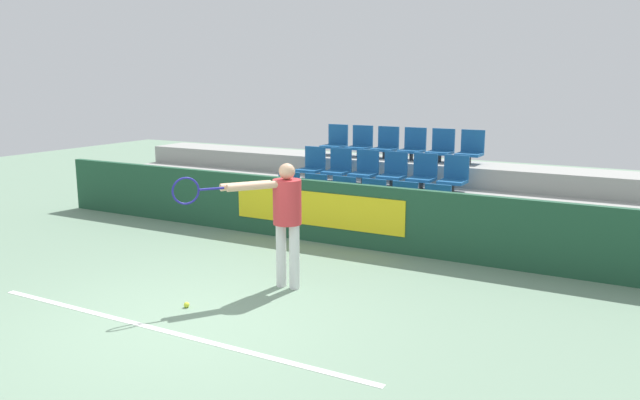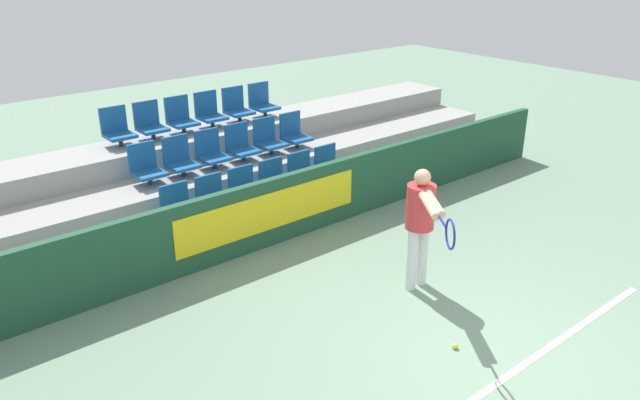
{
  "view_description": "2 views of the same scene",
  "coord_description": "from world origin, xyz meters",
  "px_view_note": "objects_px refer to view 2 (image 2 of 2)",
  "views": [
    {
      "loc": [
        4.41,
        -4.89,
        2.61
      ],
      "look_at": [
        0.45,
        2.29,
        0.99
      ],
      "focal_mm": 35.0,
      "sensor_mm": 36.0,
      "label": 1
    },
    {
      "loc": [
        -4.92,
        -3.05,
        4.1
      ],
      "look_at": [
        -0.26,
        2.6,
        1.02
      ],
      "focal_mm": 35.0,
      "sensor_mm": 36.0,
      "label": 2
    }
  ],
  "objects_px": {
    "stadium_chair_17": "(262,102)",
    "stadium_chair_11": "(294,133)",
    "stadium_chair_10": "(268,139)",
    "stadium_chair_6": "(146,167)",
    "stadium_chair_15": "(209,112)",
    "stadium_chair_4": "(303,174)",
    "stadium_chair_5": "(329,166)",
    "stadium_chair_16": "(237,107)",
    "stadium_chair_13": "(150,123)",
    "stadium_chair_14": "(181,117)",
    "tennis_ball": "(455,346)",
    "stadium_chair_8": "(211,152)",
    "stadium_chair_9": "(241,145)",
    "tennis_player": "(421,217)",
    "stadium_chair_2": "(245,190)",
    "stadium_chair_3": "(275,182)",
    "stadium_chair_7": "(180,159)",
    "stadium_chair_0": "(179,209)",
    "stadium_chair_1": "(213,199)",
    "stadium_chair_12": "(117,129)"
  },
  "relations": [
    {
      "from": "stadium_chair_16",
      "to": "tennis_player",
      "type": "bearing_deg",
      "value": -95.37
    },
    {
      "from": "stadium_chair_10",
      "to": "stadium_chair_13",
      "type": "distance_m",
      "value": 1.94
    },
    {
      "from": "stadium_chair_6",
      "to": "stadium_chair_15",
      "type": "relative_size",
      "value": 1.0
    },
    {
      "from": "stadium_chair_17",
      "to": "stadium_chair_11",
      "type": "bearing_deg",
      "value": -90.0
    },
    {
      "from": "stadium_chair_10",
      "to": "stadium_chair_13",
      "type": "height_order",
      "value": "stadium_chair_13"
    },
    {
      "from": "stadium_chair_12",
      "to": "stadium_chair_14",
      "type": "xyz_separation_m",
      "value": [
        1.1,
        0.0,
        0.0
      ]
    },
    {
      "from": "stadium_chair_9",
      "to": "stadium_chair_15",
      "type": "distance_m",
      "value": 1.02
    },
    {
      "from": "tennis_ball",
      "to": "stadium_chair_14",
      "type": "bearing_deg",
      "value": 90.39
    },
    {
      "from": "tennis_player",
      "to": "stadium_chair_14",
      "type": "bearing_deg",
      "value": 132.69
    },
    {
      "from": "stadium_chair_13",
      "to": "stadium_chair_15",
      "type": "height_order",
      "value": "same"
    },
    {
      "from": "stadium_chair_12",
      "to": "stadium_chair_16",
      "type": "distance_m",
      "value": 2.2
    },
    {
      "from": "stadium_chair_3",
      "to": "stadium_chair_13",
      "type": "xyz_separation_m",
      "value": [
        -1.1,
        1.91,
        0.72
      ]
    },
    {
      "from": "stadium_chair_14",
      "to": "stadium_chair_16",
      "type": "distance_m",
      "value": 1.1
    },
    {
      "from": "stadium_chair_10",
      "to": "tennis_ball",
      "type": "relative_size",
      "value": 9.11
    },
    {
      "from": "stadium_chair_0",
      "to": "stadium_chair_11",
      "type": "relative_size",
      "value": 1.0
    },
    {
      "from": "stadium_chair_5",
      "to": "tennis_ball",
      "type": "distance_m",
      "value": 4.36
    },
    {
      "from": "stadium_chair_10",
      "to": "stadium_chair_14",
      "type": "bearing_deg",
      "value": 139.14
    },
    {
      "from": "stadium_chair_5",
      "to": "stadium_chair_15",
      "type": "distance_m",
      "value": 2.32
    },
    {
      "from": "stadium_chair_9",
      "to": "stadium_chair_17",
      "type": "height_order",
      "value": "stadium_chair_17"
    },
    {
      "from": "stadium_chair_8",
      "to": "stadium_chair_10",
      "type": "relative_size",
      "value": 1.0
    },
    {
      "from": "stadium_chair_0",
      "to": "stadium_chair_10",
      "type": "bearing_deg",
      "value": 23.39
    },
    {
      "from": "stadium_chair_5",
      "to": "stadium_chair_16",
      "type": "distance_m",
      "value": 2.11
    },
    {
      "from": "stadium_chair_7",
      "to": "stadium_chair_9",
      "type": "bearing_deg",
      "value": 0.0
    },
    {
      "from": "stadium_chair_4",
      "to": "stadium_chair_5",
      "type": "height_order",
      "value": "same"
    },
    {
      "from": "stadium_chair_8",
      "to": "stadium_chair_10",
      "type": "xyz_separation_m",
      "value": [
        1.1,
        0.0,
        0.0
      ]
    },
    {
      "from": "stadium_chair_16",
      "to": "tennis_ball",
      "type": "bearing_deg",
      "value": -100.18
    },
    {
      "from": "stadium_chair_10",
      "to": "stadium_chair_16",
      "type": "xyz_separation_m",
      "value": [
        0.0,
        0.95,
        0.36
      ]
    },
    {
      "from": "stadium_chair_8",
      "to": "stadium_chair_17",
      "type": "bearing_deg",
      "value": 29.97
    },
    {
      "from": "stadium_chair_9",
      "to": "stadium_chair_7",
      "type": "bearing_deg",
      "value": 180.0
    },
    {
      "from": "stadium_chair_17",
      "to": "stadium_chair_3",
      "type": "bearing_deg",
      "value": -120.03
    },
    {
      "from": "stadium_chair_13",
      "to": "stadium_chair_8",
      "type": "bearing_deg",
      "value": -59.97
    },
    {
      "from": "stadium_chair_13",
      "to": "stadium_chair_6",
      "type": "bearing_deg",
      "value": -120.03
    },
    {
      "from": "stadium_chair_5",
      "to": "stadium_chair_8",
      "type": "bearing_deg",
      "value": 150.03
    },
    {
      "from": "stadium_chair_11",
      "to": "tennis_player",
      "type": "bearing_deg",
      "value": -104.6
    },
    {
      "from": "stadium_chair_4",
      "to": "stadium_chair_16",
      "type": "bearing_deg",
      "value": 90.0
    },
    {
      "from": "stadium_chair_6",
      "to": "stadium_chair_13",
      "type": "height_order",
      "value": "stadium_chair_13"
    },
    {
      "from": "stadium_chair_12",
      "to": "stadium_chair_17",
      "type": "distance_m",
      "value": 2.76
    },
    {
      "from": "stadium_chair_7",
      "to": "stadium_chair_8",
      "type": "xyz_separation_m",
      "value": [
        0.55,
        0.0,
        0.0
      ]
    },
    {
      "from": "stadium_chair_10",
      "to": "stadium_chair_17",
      "type": "distance_m",
      "value": 1.16
    },
    {
      "from": "stadium_chair_2",
      "to": "stadium_chair_11",
      "type": "bearing_deg",
      "value": 29.97
    },
    {
      "from": "stadium_chair_12",
      "to": "stadium_chair_16",
      "type": "relative_size",
      "value": 1.0
    },
    {
      "from": "stadium_chair_10",
      "to": "stadium_chair_11",
      "type": "xyz_separation_m",
      "value": [
        0.55,
        0.0,
        0.0
      ]
    },
    {
      "from": "stadium_chair_1",
      "to": "stadium_chair_9",
      "type": "xyz_separation_m",
      "value": [
        1.1,
        0.95,
        0.36
      ]
    },
    {
      "from": "stadium_chair_7",
      "to": "stadium_chair_16",
      "type": "relative_size",
      "value": 1.0
    },
    {
      "from": "stadium_chair_0",
      "to": "stadium_chair_16",
      "type": "xyz_separation_m",
      "value": [
        2.2,
        1.91,
        0.72
      ]
    },
    {
      "from": "stadium_chair_5",
      "to": "tennis_player",
      "type": "relative_size",
      "value": 0.38
    },
    {
      "from": "stadium_chair_9",
      "to": "stadium_chair_5",
      "type": "bearing_deg",
      "value": -40.86
    },
    {
      "from": "stadium_chair_2",
      "to": "stadium_chair_17",
      "type": "relative_size",
      "value": 1.0
    },
    {
      "from": "stadium_chair_3",
      "to": "stadium_chair_5",
      "type": "bearing_deg",
      "value": 0.0
    },
    {
      "from": "stadium_chair_10",
      "to": "stadium_chair_2",
      "type": "bearing_deg",
      "value": -139.14
    }
  ]
}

